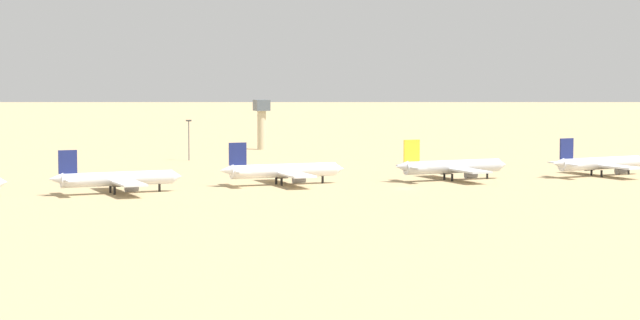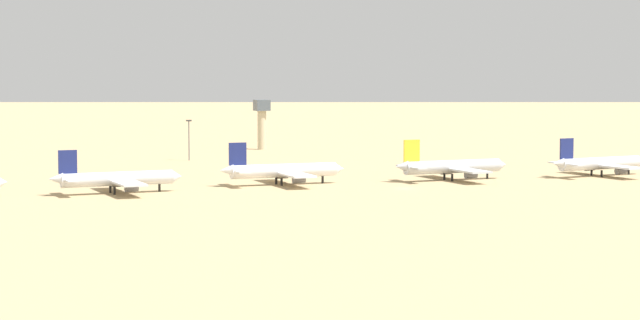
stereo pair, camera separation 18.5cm
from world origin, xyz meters
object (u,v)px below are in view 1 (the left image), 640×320
(parked_jet_yellow_4, at_px, (452,167))
(light_pole_west, at_px, (189,137))
(parked_jet_navy_3, at_px, (282,171))
(parked_jet_navy_2, at_px, (116,179))
(parked_jet_navy_5, at_px, (599,163))
(control_tower, at_px, (262,119))

(parked_jet_yellow_4, xyz_separation_m, light_pole_west, (-48.41, 92.38, 4.10))
(parked_jet_navy_3, xyz_separation_m, light_pole_west, (-1.46, 87.28, 4.10))
(light_pole_west, bearing_deg, parked_jet_navy_2, -115.17)
(parked_jet_yellow_4, relative_size, parked_jet_navy_5, 1.03)
(light_pole_west, bearing_deg, parked_jet_navy_3, -89.04)
(parked_jet_navy_2, relative_size, parked_jet_navy_3, 0.97)
(parked_jet_yellow_4, distance_m, light_pole_west, 104.38)
(parked_jet_yellow_4, bearing_deg, light_pole_west, 115.75)
(parked_jet_navy_2, height_order, parked_jet_navy_5, parked_jet_navy_5)
(control_tower, height_order, light_pole_west, control_tower)
(control_tower, relative_size, light_pole_west, 1.38)
(parked_jet_navy_5, height_order, control_tower, control_tower)
(parked_jet_navy_3, xyz_separation_m, parked_jet_navy_5, (91.49, -9.33, -0.11))
(light_pole_west, bearing_deg, parked_jet_navy_5, -46.11)
(parked_jet_navy_5, distance_m, control_tower, 147.14)
(parked_jet_navy_2, xyz_separation_m, light_pole_west, (43.51, 92.58, 4.23))
(parked_jet_navy_3, height_order, parked_jet_yellow_4, parked_jet_yellow_4)
(parked_jet_navy_3, relative_size, parked_jet_navy_5, 1.03)
(parked_jet_navy_2, bearing_deg, light_pole_west, 62.36)
(parked_jet_yellow_4, relative_size, light_pole_west, 2.58)
(parked_jet_navy_3, height_order, control_tower, control_tower)
(parked_jet_navy_2, bearing_deg, control_tower, 55.74)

